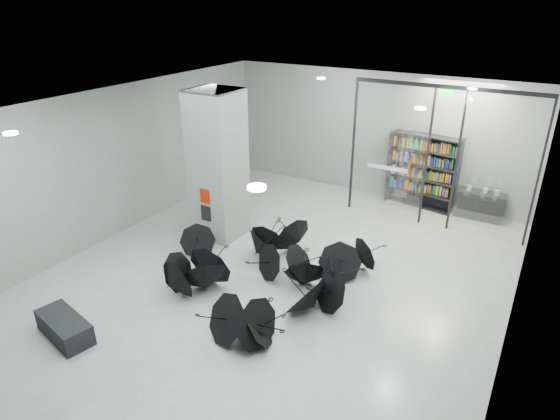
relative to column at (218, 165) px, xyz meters
The scene contains 10 objects.
room 3.31m from the column, 38.66° to the right, with size 14.00×14.02×4.01m.
column is the anchor object (origin of this frame).
fire_cabinet 0.90m from the column, 90.00° to the right, with size 0.28×0.04×0.38m, color #A50A07.
info_panel 1.31m from the column, 90.00° to the right, with size 0.30×0.03×0.42m, color black.
exit_sign 6.18m from the column, 33.96° to the left, with size 0.30×0.06×0.15m, color #0CE533.
glass_partition 6.02m from the column, 35.58° to the left, with size 5.06×0.08×4.00m.
bench 5.45m from the column, 89.36° to the right, with size 1.34×0.57×0.43m, color black.
bookshelf 6.42m from the column, 48.26° to the left, with size 2.09×0.42×2.30m, color black, non-canonical shape.
shop_counter 7.82m from the column, 38.03° to the left, with size 1.36×0.54×0.81m, color black.
umbrella_cluster 3.64m from the column, 35.53° to the right, with size 5.37×4.89×1.29m.
Camera 1 is at (5.01, -7.58, 6.13)m, focal length 30.80 mm.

